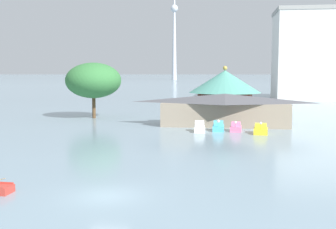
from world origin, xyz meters
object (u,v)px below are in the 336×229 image
at_px(green_roof_pavilion, 225,91).
at_px(pedal_boat_pink, 236,128).
at_px(background_building_block, 326,55).
at_px(shoreline_tree_tall_left, 93,80).
at_px(distant_broadcast_tower, 174,17).
at_px(boathouse, 225,109).
at_px(pedal_boat_cyan, 218,127).
at_px(pedal_boat_yellow, 261,130).
at_px(pedal_boat_white, 200,127).

bearing_deg(green_roof_pavilion, pedal_boat_pink, -84.62).
height_order(green_roof_pavilion, background_building_block, background_building_block).
height_order(pedal_boat_pink, shoreline_tree_tall_left, shoreline_tree_tall_left).
bearing_deg(distant_broadcast_tower, shoreline_tree_tall_left, -85.84).
bearing_deg(background_building_block, green_roof_pavilion, -118.78).
bearing_deg(background_building_block, distant_broadcast_tower, 105.64).
relative_size(boathouse, distant_broadcast_tower, 0.14).
relative_size(pedal_boat_cyan, background_building_block, 0.09).
distance_m(pedal_boat_pink, boathouse, 6.03).
bearing_deg(green_roof_pavilion, boathouse, -89.99).
distance_m(pedal_boat_cyan, pedal_boat_yellow, 5.48).
bearing_deg(pedal_boat_yellow, boathouse, -143.23).
relative_size(background_building_block, distant_broadcast_tower, 0.19).
distance_m(green_roof_pavilion, background_building_block, 56.58).
xyz_separation_m(pedal_boat_white, boathouse, (3.20, 6.51, 1.83)).
relative_size(shoreline_tree_tall_left, distant_broadcast_tower, 0.06).
relative_size(pedal_boat_yellow, boathouse, 0.16).
distance_m(pedal_boat_pink, distant_broadcast_tower, 322.96).
height_order(shoreline_tree_tall_left, distant_broadcast_tower, distant_broadcast_tower).
xyz_separation_m(shoreline_tree_tall_left, distant_broadcast_tower, (-22.03, 302.85, 48.55)).
bearing_deg(pedal_boat_cyan, green_roof_pavilion, 177.99).
relative_size(pedal_boat_yellow, distant_broadcast_tower, 0.02).
bearing_deg(green_roof_pavilion, distant_broadcast_tower, 98.21).
distance_m(pedal_boat_yellow, background_building_block, 70.51).
relative_size(pedal_boat_cyan, pedal_boat_pink, 0.99).
bearing_deg(pedal_boat_white, pedal_boat_yellow, 80.62).
relative_size(pedal_boat_white, boathouse, 0.14).
xyz_separation_m(boathouse, shoreline_tree_tall_left, (-21.29, 6.81, 3.80)).
relative_size(pedal_boat_cyan, shoreline_tree_tall_left, 0.26).
height_order(pedal_boat_cyan, pedal_boat_yellow, pedal_boat_yellow).
xyz_separation_m(boathouse, distant_broadcast_tower, (-43.32, 309.66, 52.34)).
distance_m(boathouse, green_roof_pavilion, 9.63).
relative_size(pedal_boat_white, shoreline_tree_tall_left, 0.30).
xyz_separation_m(pedal_boat_cyan, background_building_block, (27.80, 64.02, 11.55)).
bearing_deg(pedal_boat_white, pedal_boat_cyan, 109.44).
bearing_deg(pedal_boat_pink, pedal_boat_yellow, 65.54).
height_order(pedal_boat_cyan, shoreline_tree_tall_left, shoreline_tree_tall_left).
distance_m(shoreline_tree_tall_left, distant_broadcast_tower, 307.50).
bearing_deg(pedal_boat_pink, pedal_boat_white, -73.38).
bearing_deg(background_building_block, shoreline_tree_tall_left, -133.02).
xyz_separation_m(pedal_boat_pink, background_building_block, (25.58, 64.10, 11.60)).
height_order(pedal_boat_white, pedal_boat_pink, pedal_boat_pink).
bearing_deg(green_roof_pavilion, background_building_block, 61.22).
xyz_separation_m(pedal_boat_white, shoreline_tree_tall_left, (-18.09, 13.33, 5.63)).
distance_m(pedal_boat_yellow, distant_broadcast_tower, 325.01).
distance_m(pedal_boat_cyan, background_building_block, 70.75).
distance_m(pedal_boat_white, distant_broadcast_tower, 323.28).
height_order(pedal_boat_white, boathouse, boathouse).
bearing_deg(pedal_boat_pink, green_roof_pavilion, -169.71).
xyz_separation_m(pedal_boat_white, pedal_boat_pink, (4.61, 0.96, -0.05)).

